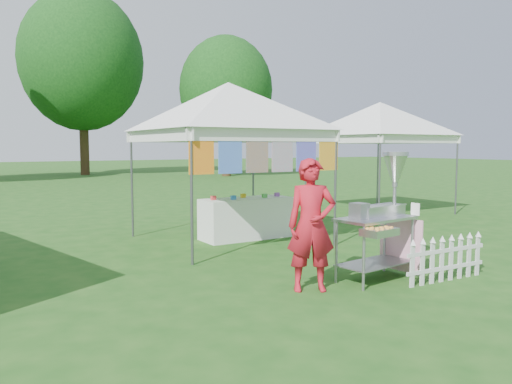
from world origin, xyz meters
TOP-DOWN VIEW (x-y plane):
  - ground at (0.00, 0.00)m, footprint 120.00×120.00m
  - canopy_main at (0.00, 3.49)m, footprint 4.24×4.24m
  - canopy_right at (5.50, 5.00)m, footprint 4.24×4.24m
  - tree_mid at (3.00, 28.00)m, footprint 7.60×7.60m
  - tree_right at (10.00, 22.00)m, footprint 5.60×5.60m
  - donut_cart at (0.49, -0.01)m, footprint 1.25×0.97m
  - vendor at (-0.72, 0.05)m, footprint 0.72×0.63m
  - picket_fence at (1.08, -0.57)m, footprint 1.44×0.10m
  - display_table at (0.43, 3.56)m, footprint 1.80×0.70m

SIDE VIEW (x-z plane):
  - ground at x=0.00m, z-range 0.00..0.00m
  - picket_fence at x=1.08m, z-range 0.01..0.57m
  - display_table at x=0.43m, z-range 0.00..0.79m
  - vendor at x=-0.72m, z-range 0.00..1.66m
  - donut_cart at x=0.49m, z-range 0.15..1.88m
  - canopy_main at x=0.00m, z-range 1.26..4.71m
  - canopy_right at x=5.50m, z-range 1.27..4.72m
  - tree_right at x=10.00m, z-range 0.97..9.39m
  - tree_mid at x=3.00m, z-range 1.38..12.90m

